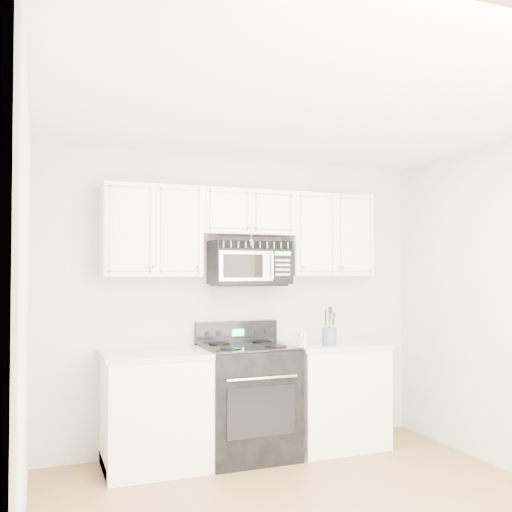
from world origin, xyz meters
name	(u,v)px	position (x,y,z in m)	size (l,w,h in m)	color
room	(331,314)	(0.00, 0.00, 1.30)	(3.51, 3.51, 2.61)	olive
base_cabinet_left	(156,414)	(-0.80, 1.44, 0.43)	(0.86, 0.65, 0.92)	white
base_cabinet_right	(334,398)	(0.80, 1.44, 0.43)	(0.86, 0.65, 0.92)	white
range	(247,399)	(-0.03, 1.43, 0.48)	(0.75, 0.69, 1.12)	black
upper_cabinets	(244,229)	(0.00, 1.58, 1.93)	(2.44, 0.37, 0.75)	white
microwave	(250,262)	(0.04, 1.57, 1.64)	(0.69, 0.39, 0.38)	black
utensil_crock	(329,336)	(0.67, 1.27, 1.01)	(0.12, 0.12, 0.33)	slate
shaker_salt	(305,340)	(0.45, 1.30, 0.97)	(0.04, 0.04, 0.10)	silver
shaker_pepper	(301,339)	(0.46, 1.40, 0.97)	(0.04, 0.04, 0.09)	silver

